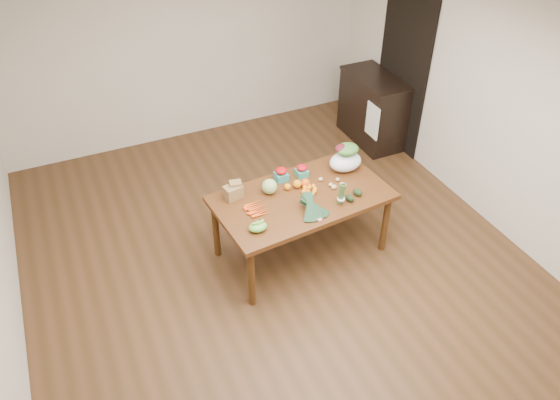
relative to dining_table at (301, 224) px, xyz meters
name	(u,v)px	position (x,y,z in m)	size (l,w,h in m)	color
floor	(279,266)	(-0.30, -0.11, -0.38)	(6.00, 6.00, 0.00)	#4F311B
ceiling	(279,6)	(-0.30, -0.11, 2.33)	(5.00, 6.00, 0.02)	white
room_walls	(279,158)	(-0.30, -0.11, 0.97)	(5.02, 6.02, 2.70)	silver
dining_table	(301,224)	(0.00, 0.00, 0.00)	(1.74, 0.97, 0.75)	#533113
doorway_dark	(403,72)	(2.18, 1.49, 0.68)	(0.02, 1.00, 2.10)	black
cabinet	(372,109)	(1.92, 1.69, 0.10)	(0.52, 1.02, 0.94)	black
dish_towel	(372,121)	(1.66, 1.29, 0.18)	(0.02, 0.28, 0.45)	white
paper_bag	(233,191)	(-0.63, 0.26, 0.46)	(0.23, 0.19, 0.16)	olive
cabbage	(270,187)	(-0.27, 0.18, 0.45)	(0.16, 0.16, 0.16)	#A8C571
strawberry_basket_a	(281,175)	(-0.07, 0.34, 0.43)	(0.13, 0.13, 0.12)	red
strawberry_basket_b	(302,172)	(0.15, 0.31, 0.43)	(0.12, 0.12, 0.11)	red
orange_a	(288,187)	(-0.09, 0.15, 0.41)	(0.07, 0.07, 0.07)	orange
orange_b	(297,184)	(0.02, 0.15, 0.42)	(0.09, 0.09, 0.09)	orange
orange_c	(305,183)	(0.10, 0.13, 0.42)	(0.09, 0.09, 0.09)	#E25C0D
mandarin_cluster	(309,189)	(0.10, 0.03, 0.41)	(0.18, 0.18, 0.08)	orange
carrots	(257,209)	(-0.50, -0.02, 0.39)	(0.22, 0.24, 0.03)	#FF5115
snap_pea_bag	(258,227)	(-0.60, -0.30, 0.41)	(0.18, 0.13, 0.08)	#6DB63D
kale_bunch	(314,208)	(-0.03, -0.32, 0.45)	(0.32, 0.40, 0.16)	black
asparagus_bundle	(341,194)	(0.28, -0.28, 0.50)	(0.08, 0.08, 0.25)	#557D39
potato_a	(331,185)	(0.34, 0.02, 0.39)	(0.05, 0.04, 0.04)	#CDC276
potato_b	(334,187)	(0.35, -0.03, 0.40)	(0.06, 0.05, 0.05)	tan
potato_c	(338,179)	(0.45, 0.07, 0.39)	(0.05, 0.04, 0.04)	tan
potato_d	(321,179)	(0.29, 0.15, 0.40)	(0.05, 0.04, 0.04)	#DDCF7F
potato_e	(342,184)	(0.45, -0.02, 0.40)	(0.05, 0.04, 0.04)	tan
avocado_a	(350,198)	(0.39, -0.27, 0.41)	(0.07, 0.10, 0.07)	black
avocado_b	(357,192)	(0.51, -0.22, 0.41)	(0.07, 0.11, 0.07)	black
salad_bag	(346,159)	(0.62, 0.23, 0.51)	(0.35, 0.27, 0.27)	white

